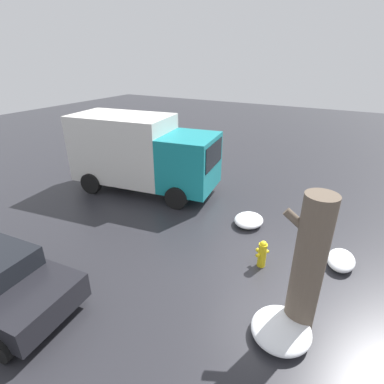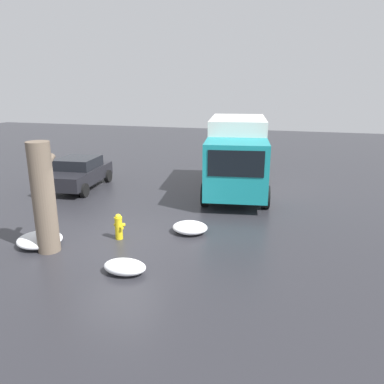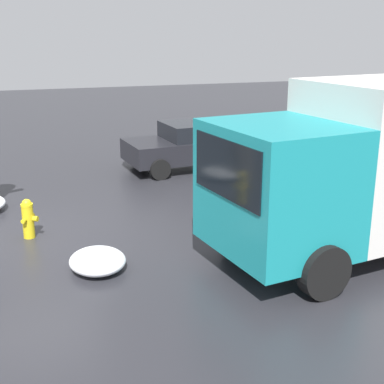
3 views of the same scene
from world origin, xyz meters
name	(u,v)px [view 1 (image 1 of 3)]	position (x,y,z in m)	size (l,w,h in m)	color
ground_plane	(261,265)	(0.00, 0.00, 0.00)	(60.00, 60.00, 0.00)	#28282D
fire_hydrant	(262,253)	(0.00, 0.00, 0.43)	(0.37, 0.42, 0.83)	yellow
tree_trunk	(308,265)	(-1.32, 1.60, 1.63)	(0.97, 0.64, 3.22)	#6B5B4C
delivery_truck	(141,152)	(6.27, -2.74, 1.73)	(6.46, 3.33, 3.24)	teal
snow_pile_by_hydrant	(249,220)	(1.08, -2.02, 0.18)	(1.00, 1.16, 0.35)	white
snow_pile_curbside	(341,260)	(-1.99, -1.12, 0.17)	(0.75, 1.14, 0.35)	white
snow_pile_by_tree	(281,329)	(-1.07, 2.11, 0.18)	(1.27, 1.35, 0.36)	white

